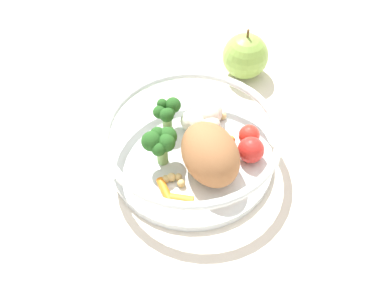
{
  "coord_description": "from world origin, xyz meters",
  "views": [
    {
      "loc": [
        -0.31,
        0.18,
        0.44
      ],
      "look_at": [
        -0.02,
        0.01,
        0.03
      ],
      "focal_mm": 40.89,
      "sensor_mm": 36.0,
      "label": 1
    }
  ],
  "objects": [
    {
      "name": "ground_plane",
      "position": [
        0.0,
        0.0,
        0.0
      ],
      "size": [
        2.4,
        2.4,
        0.0
      ],
      "primitive_type": "plane",
      "color": "silver"
    },
    {
      "name": "food_container",
      "position": [
        -0.02,
        0.0,
        0.03
      ],
      "size": [
        0.21,
        0.21,
        0.07
      ],
      "color": "white",
      "rests_on": "ground_plane"
    },
    {
      "name": "loose_apple",
      "position": [
        0.09,
        -0.14,
        0.03
      ],
      "size": [
        0.07,
        0.07,
        0.08
      ],
      "color": "#8CB74C",
      "rests_on": "ground_plane"
    }
  ]
}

